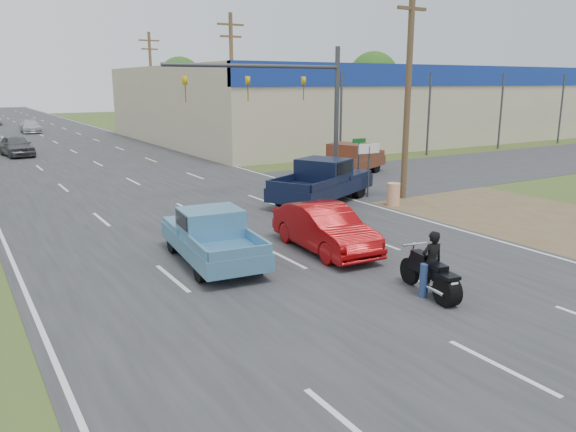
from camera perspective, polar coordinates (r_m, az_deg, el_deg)
ground at (r=11.75m, az=20.82°, el=-14.23°), size 200.00×200.00×0.00m
main_road at (r=47.23m, az=-20.97°, el=6.14°), size 15.00×180.00×0.02m
cross_road at (r=26.15m, az=-11.77°, el=1.51°), size 120.00×10.00×0.02m
dirt_verge at (r=25.87m, az=18.54°, el=0.95°), size 8.00×18.00×0.01m
big_box_store at (r=61.39m, az=10.09°, el=11.40°), size 50.00×28.10×6.60m
utility_pole_1 at (r=26.29m, az=12.13°, el=13.22°), size 2.00×0.28×10.00m
utility_pole_2 at (r=41.29m, az=-5.72°, el=13.42°), size 2.00×0.28×10.00m
utility_pole_3 at (r=58.02m, az=-13.70°, el=13.10°), size 2.00×0.28×10.00m
tree_3 at (r=99.16m, az=8.66°, el=13.82°), size 8.40×8.40×10.40m
tree_5 at (r=108.24m, az=-10.88°, el=13.52°), size 7.98×7.98×9.88m
barrel_0 at (r=25.00m, az=10.66°, el=2.17°), size 0.56×0.56×1.00m
barrel_1 at (r=31.92m, az=0.96°, el=4.82°), size 0.56×0.56×1.00m
lane_sign at (r=26.40m, az=8.21°, el=5.94°), size 1.20×0.08×2.52m
street_name_sign at (r=27.96m, az=7.18°, el=5.78°), size 0.80×0.08×2.61m
signal_mast at (r=27.23m, az=0.34°, el=12.42°), size 9.12×0.40×7.00m
red_convertible at (r=17.91m, az=3.77°, el=-1.29°), size 1.85×4.59×1.48m
motorcycle at (r=14.59m, az=14.47°, el=-6.03°), size 0.84×2.35×1.19m
rider at (r=14.56m, az=14.37°, el=-4.93°), size 0.64×0.48×1.61m
blue_pickup at (r=16.95m, az=-7.84°, el=-1.94°), size 2.40×5.11×1.64m
navy_pickup at (r=25.32m, az=3.66°, el=3.64°), size 6.31×4.65×1.96m
brown_pickup at (r=32.73m, az=6.08°, el=5.73°), size 5.98×4.32×1.86m
distant_car_grey at (r=45.71m, az=-25.88°, el=6.42°), size 2.33×4.63×1.51m
distant_car_silver at (r=66.60m, az=-24.71°, el=8.25°), size 1.93×4.63×1.34m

